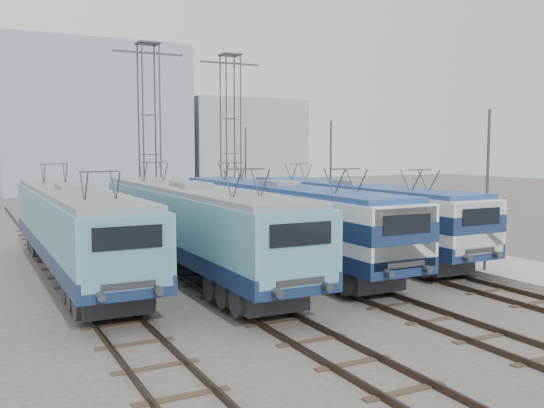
{
  "coord_description": "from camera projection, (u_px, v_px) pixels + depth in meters",
  "views": [
    {
      "loc": [
        -10.83,
        -16.23,
        5.42
      ],
      "look_at": [
        1.11,
        7.0,
        2.99
      ],
      "focal_mm": 40.0,
      "sensor_mm": 36.0,
      "label": 1
    }
  ],
  "objects": [
    {
      "name": "platform",
      "position": [
        418.0,
        249.0,
        31.52
      ],
      "size": [
        4.0,
        70.0,
        0.3
      ],
      "primitive_type": "cube",
      "color": "#9E9E99",
      "rests_on": "ground"
    },
    {
      "name": "mast_rear",
      "position": [
        246.0,
        173.0,
        46.42
      ],
      "size": [
        0.12,
        0.12,
        7.0
      ],
      "primitive_type": "cylinder",
      "color": "#3F4247",
      "rests_on": "ground"
    },
    {
      "name": "mast_front",
      "position": [
        487.0,
        194.0,
        25.16
      ],
      "size": [
        0.12,
        0.12,
        7.0
      ],
      "primitive_type": "cylinder",
      "color": "#3F4247",
      "rests_on": "ground"
    },
    {
      "name": "mast_mid",
      "position": [
        331.0,
        180.0,
        35.79
      ],
      "size": [
        0.12,
        0.12,
        7.0
      ],
      "primitive_type": "cylinder",
      "color": "#3F4247",
      "rests_on": "ground"
    },
    {
      "name": "building_center",
      "position": [
        92.0,
        119.0,
        75.7
      ],
      "size": [
        22.0,
        14.0,
        18.0
      ],
      "primitive_type": "cube",
      "color": "#8892A8",
      "rests_on": "ground"
    },
    {
      "name": "locomotive_far_right",
      "position": [
        351.0,
        210.0,
        30.77
      ],
      "size": [
        2.78,
        17.6,
        3.31
      ],
      "color": "#15254C",
      "rests_on": "ground"
    },
    {
      "name": "catenary_tower_east",
      "position": [
        231.0,
        131.0,
        43.4
      ],
      "size": [
        4.5,
        1.2,
        12.0
      ],
      "color": "#3F4247",
      "rests_on": "ground"
    },
    {
      "name": "catenary_tower_west",
      "position": [
        149.0,
        129.0,
        38.67
      ],
      "size": [
        4.5,
        1.2,
        12.0
      ],
      "color": "#3F4247",
      "rests_on": "ground"
    },
    {
      "name": "building_east",
      "position": [
        238.0,
        144.0,
        85.08
      ],
      "size": [
        16.0,
        12.0,
        12.0
      ],
      "primitive_type": "cube",
      "color": "#8D959C",
      "rests_on": "ground"
    },
    {
      "name": "locomotive_far_left",
      "position": [
        75.0,
        225.0,
        24.91
      ],
      "size": [
        2.88,
        18.21,
        3.43
      ],
      "color": "#15254C",
      "rests_on": "ground"
    },
    {
      "name": "locomotive_center_left",
      "position": [
        193.0,
        222.0,
        25.39
      ],
      "size": [
        2.93,
        18.52,
        3.49
      ],
      "color": "#15254C",
      "rests_on": "ground"
    },
    {
      "name": "locomotive_center_right",
      "position": [
        281.0,
        215.0,
        28.0
      ],
      "size": [
        2.87,
        18.17,
        3.42
      ],
      "color": "#15254C",
      "rests_on": "ground"
    },
    {
      "name": "ground",
      "position": [
        340.0,
        314.0,
        19.8
      ],
      "size": [
        160.0,
        160.0,
        0.0
      ],
      "primitive_type": "plane",
      "color": "#514C47"
    }
  ]
}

